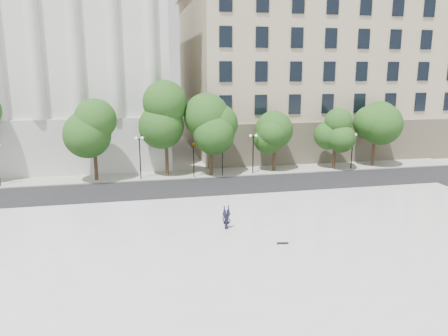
# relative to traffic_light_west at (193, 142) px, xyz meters

# --- Properties ---
(ground) EXTENTS (160.00, 160.00, 0.00)m
(ground) POSITION_rel_traffic_light_west_xyz_m (0.10, -22.30, -3.75)
(ground) COLOR #B9B6AE
(ground) RESTS_ON ground
(plaza) EXTENTS (44.00, 22.00, 0.45)m
(plaza) POSITION_rel_traffic_light_west_xyz_m (0.10, -19.30, -3.53)
(plaza) COLOR silver
(plaza) RESTS_ON ground
(street) EXTENTS (60.00, 8.00, 0.02)m
(street) POSITION_rel_traffic_light_west_xyz_m (0.10, -4.30, -3.74)
(street) COLOR black
(street) RESTS_ON ground
(far_sidewalk) EXTENTS (60.00, 4.00, 0.12)m
(far_sidewalk) POSITION_rel_traffic_light_west_xyz_m (0.10, 1.70, -3.69)
(far_sidewalk) COLOR #A5A398
(far_sidewalk) RESTS_ON ground
(building_west) EXTENTS (31.50, 27.65, 25.60)m
(building_west) POSITION_rel_traffic_light_west_xyz_m (-16.90, 16.27, 9.13)
(building_west) COLOR silver
(building_west) RESTS_ON ground
(building_east) EXTENTS (36.00, 26.15, 23.00)m
(building_east) POSITION_rel_traffic_light_west_xyz_m (20.10, 16.61, 7.39)
(building_east) COLOR #B8AA8C
(building_east) RESTS_ON ground
(traffic_light_west) EXTENTS (0.99, 1.90, 4.26)m
(traffic_light_west) POSITION_rel_traffic_light_west_xyz_m (0.00, 0.00, 0.00)
(traffic_light_west) COLOR black
(traffic_light_west) RESTS_ON ground
(traffic_light_east) EXTENTS (0.38, 1.74, 4.20)m
(traffic_light_east) POSITION_rel_traffic_light_west_xyz_m (3.00, 0.00, -0.06)
(traffic_light_east) COLOR black
(traffic_light_east) RESTS_ON ground
(person_lying) EXTENTS (0.69, 1.67, 0.44)m
(person_lying) POSITION_rel_traffic_light_west_xyz_m (-0.06, -16.10, -3.08)
(person_lying) COLOR black
(person_lying) RESTS_ON plaza
(skateboard) EXTENTS (0.73, 0.27, 0.07)m
(skateboard) POSITION_rel_traffic_light_west_xyz_m (2.78, -19.37, -3.27)
(skateboard) COLOR black
(skateboard) RESTS_ON plaza
(street_trees) EXTENTS (45.15, 4.82, 7.89)m
(street_trees) POSITION_rel_traffic_light_west_xyz_m (2.91, 1.00, 1.21)
(street_trees) COLOR #382619
(street_trees) RESTS_ON ground
(lamp_posts) EXTENTS (37.16, 0.28, 4.44)m
(lamp_posts) POSITION_rel_traffic_light_west_xyz_m (-0.06, 0.30, -0.81)
(lamp_posts) COLOR black
(lamp_posts) RESTS_ON ground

